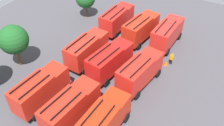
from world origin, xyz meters
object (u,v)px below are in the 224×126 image
at_px(tree_2, 14,40).
at_px(fire_truck_6, 40,89).
at_px(fire_truck_4, 110,60).
at_px(fire_truck_7, 87,49).
at_px(firefighter_0, 171,58).
at_px(firefighter_1, 150,19).
at_px(traffic_cone_0, 71,55).
at_px(fire_truck_1, 140,71).
at_px(fire_truck_0, 103,121).
at_px(fire_truck_3, 71,107).
at_px(fire_truck_8, 117,19).
at_px(fire_truck_5, 141,28).
at_px(traffic_cone_1, 166,63).
at_px(fire_truck_2, 167,33).

bearing_deg(tree_2, fire_truck_6, -116.54).
bearing_deg(fire_truck_4, fire_truck_7, 90.54).
bearing_deg(firefighter_0, tree_2, 111.95).
relative_size(fire_truck_6, firefighter_1, 4.22).
xyz_separation_m(fire_truck_6, traffic_cone_0, (8.41, 2.23, -1.80)).
height_order(fire_truck_1, firefighter_1, fire_truck_1).
xyz_separation_m(fire_truck_0, fire_truck_3, (-0.12, 3.88, 0.00)).
relative_size(fire_truck_1, fire_truck_8, 1.03).
distance_m(firefighter_0, firefighter_1, 10.79).
bearing_deg(fire_truck_3, fire_truck_5, 5.65).
distance_m(fire_truck_0, fire_truck_6, 8.39).
distance_m(fire_truck_0, fire_truck_1, 8.54).
xyz_separation_m(fire_truck_1, fire_truck_8, (9.65, 8.48, 0.00)).
relative_size(fire_truck_1, traffic_cone_1, 10.30).
bearing_deg(traffic_cone_1, fire_truck_5, 56.24).
height_order(fire_truck_2, firefighter_0, fire_truck_2).
bearing_deg(tree_2, fire_truck_2, -48.18).
bearing_deg(fire_truck_3, tree_2, 76.68).
xyz_separation_m(fire_truck_0, traffic_cone_0, (8.67, 10.62, -1.80)).
distance_m(fire_truck_5, traffic_cone_0, 11.27).
bearing_deg(fire_truck_1, fire_truck_0, -172.00).
distance_m(fire_truck_0, firefighter_0, 14.51).
xyz_separation_m(fire_truck_1, firefighter_1, (14.21, 4.47, -1.18)).
bearing_deg(traffic_cone_1, traffic_cone_0, 112.22).
bearing_deg(fire_truck_0, firefighter_1, 12.94).
height_order(fire_truck_2, fire_truck_4, same).
xyz_separation_m(fire_truck_4, fire_truck_8, (9.63, 4.25, 0.00)).
xyz_separation_m(fire_truck_2, fire_truck_3, (-18.31, 3.95, 0.00)).
height_order(fire_truck_4, traffic_cone_1, fire_truck_4).
height_order(fire_truck_0, fire_truck_3, same).
bearing_deg(fire_truck_5, firefighter_0, -110.37).
bearing_deg(fire_truck_6, tree_2, 67.24).
bearing_deg(fire_truck_7, firefighter_0, -60.48).
bearing_deg(fire_truck_5, fire_truck_4, -174.16).
bearing_deg(fire_truck_8, traffic_cone_1, -111.65).
bearing_deg(fire_truck_2, firefighter_0, -148.08).
bearing_deg(fire_truck_7, fire_truck_0, -135.47).
height_order(fire_truck_2, fire_truck_5, same).
xyz_separation_m(fire_truck_0, fire_truck_6, (0.26, 8.39, 0.00)).
bearing_deg(fire_truck_1, fire_truck_6, 142.88).
xyz_separation_m(fire_truck_1, fire_truck_4, (0.02, 4.23, 0.00)).
bearing_deg(firefighter_1, fire_truck_0, -129.61).
distance_m(fire_truck_0, fire_truck_4, 9.52).
bearing_deg(fire_truck_2, tree_2, 134.19).
height_order(fire_truck_4, fire_truck_8, same).
distance_m(fire_truck_1, fire_truck_3, 9.52).
relative_size(fire_truck_2, firefighter_0, 4.28).
height_order(fire_truck_7, traffic_cone_0, fire_truck_7).
bearing_deg(traffic_cone_0, fire_truck_8, -13.10).
relative_size(fire_truck_7, fire_truck_8, 1.00).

